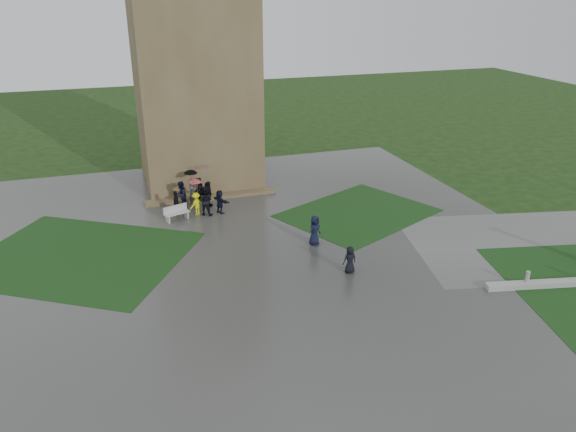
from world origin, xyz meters
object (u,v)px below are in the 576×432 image
object	(u,v)px
pedestrian_near	(350,260)
pedestrian_mid	(315,230)
tower	(193,57)
bench	(176,213)

from	to	relation	value
pedestrian_near	pedestrian_mid	bearing A→B (deg)	-85.37
pedestrian_mid	pedestrian_near	world-z (taller)	pedestrian_mid
tower	pedestrian_mid	distance (m)	16.29
pedestrian_near	tower	bearing A→B (deg)	-78.20
tower	bench	bearing A→B (deg)	-110.33
tower	bench	xyz separation A→B (m)	(-2.77, -7.49, -8.50)
pedestrian_mid	bench	bearing A→B (deg)	104.33
bench	pedestrian_near	world-z (taller)	pedestrian_near
tower	pedestrian_near	world-z (taller)	tower
bench	pedestrian_mid	size ratio (longest dim) A/B	0.97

